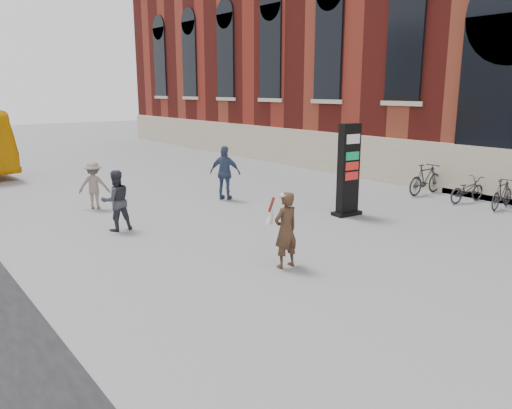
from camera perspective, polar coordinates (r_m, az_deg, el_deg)
ground at (r=11.22m, az=2.58°, el=-6.09°), size 100.00×100.00×0.00m
info_pylon at (r=14.92m, az=10.51°, el=3.88°), size 0.91×0.51×2.72m
woman at (r=10.42m, az=3.38°, el=-2.80°), size 0.61×0.55×1.62m
pedestrian_a at (r=13.65m, az=-15.69°, el=0.43°), size 0.83×0.67×1.62m
pedestrian_b at (r=16.42m, az=-18.03°, el=2.11°), size 1.11×0.96×1.49m
pedestrian_c at (r=16.94m, az=-3.54°, el=3.63°), size 0.99×1.13×1.83m
bike_3 at (r=17.44m, az=26.30°, el=1.09°), size 1.62×0.64×0.95m
bike_4 at (r=17.98m, az=22.98°, el=1.57°), size 1.68×0.75×0.85m
bike_5 at (r=18.77m, az=18.81°, el=2.76°), size 1.85×0.53×1.11m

